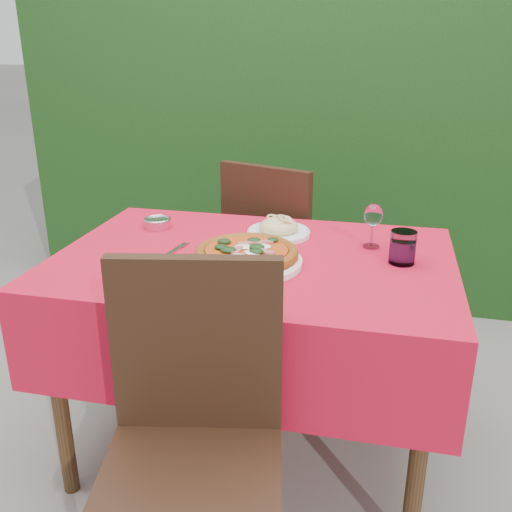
% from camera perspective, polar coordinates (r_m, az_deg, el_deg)
% --- Properties ---
extents(ground, '(60.00, 60.00, 0.00)m').
position_cam_1_polar(ground, '(2.20, -0.23, -18.50)').
color(ground, '#64605B').
rests_on(ground, ground).
extents(hedge, '(3.20, 0.55, 1.78)m').
position_cam_1_polar(hedge, '(3.27, 6.13, 12.27)').
color(hedge, black).
rests_on(hedge, ground).
extents(dining_table, '(1.26, 0.86, 0.75)m').
position_cam_1_polar(dining_table, '(1.88, -0.25, -4.30)').
color(dining_table, '#4A2C17').
rests_on(dining_table, ground).
extents(chair_near, '(0.49, 0.49, 0.93)m').
position_cam_1_polar(chair_near, '(1.42, -6.27, -16.74)').
color(chair_near, black).
rests_on(chair_near, ground).
extents(chair_far, '(0.53, 0.53, 0.92)m').
position_cam_1_polar(chair_far, '(2.50, 2.09, 0.52)').
color(chair_far, black).
rests_on(chair_far, ground).
extents(pizza_plate, '(0.38, 0.38, 0.06)m').
position_cam_1_polar(pizza_plate, '(1.74, -0.95, 0.04)').
color(pizza_plate, white).
rests_on(pizza_plate, dining_table).
extents(pasta_plate, '(0.22, 0.22, 0.06)m').
position_cam_1_polar(pasta_plate, '(2.01, 2.28, 2.71)').
color(pasta_plate, white).
rests_on(pasta_plate, dining_table).
extents(water_glass, '(0.08, 0.08, 0.10)m').
position_cam_1_polar(water_glass, '(1.80, 14.45, 0.69)').
color(water_glass, silver).
rests_on(water_glass, dining_table).
extents(wine_glass, '(0.06, 0.06, 0.15)m').
position_cam_1_polar(wine_glass, '(1.91, 11.65, 3.85)').
color(wine_glass, white).
rests_on(wine_glass, dining_table).
extents(fork, '(0.06, 0.20, 0.01)m').
position_cam_1_polar(fork, '(1.85, -8.65, 0.24)').
color(fork, '#AFAFB6').
rests_on(fork, dining_table).
extents(steel_ramekin, '(0.09, 0.09, 0.03)m').
position_cam_1_polar(steel_ramekin, '(2.12, -9.81, 3.21)').
color(steel_ramekin, silver).
rests_on(steel_ramekin, dining_table).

